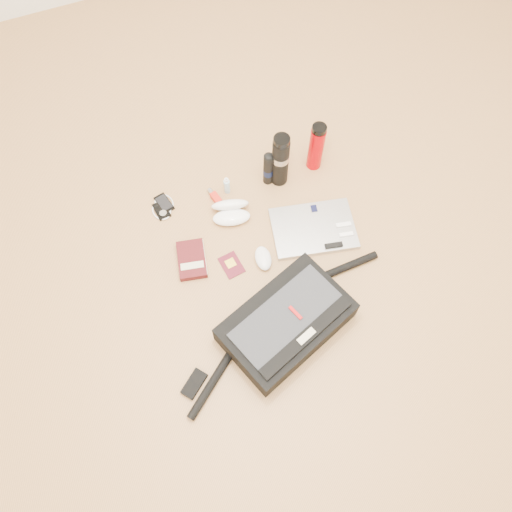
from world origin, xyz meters
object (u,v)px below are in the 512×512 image
(laptop, at_px, (314,229))
(thermos_red, at_px, (316,147))
(messenger_bag, at_px, (286,323))
(book, at_px, (192,260))
(thermos_black, at_px, (280,160))

(laptop, distance_m, thermos_red, 0.38)
(messenger_bag, relative_size, laptop, 2.37)
(book, bearing_deg, laptop, 6.55)
(thermos_black, bearing_deg, messenger_bag, -111.39)
(book, xyz_separation_m, thermos_red, (0.71, 0.27, 0.12))
(laptop, bearing_deg, messenger_bag, -116.28)
(thermos_red, bearing_deg, book, -159.19)
(messenger_bag, distance_m, thermos_black, 0.74)
(laptop, relative_size, thermos_black, 1.38)
(messenger_bag, distance_m, laptop, 0.48)
(book, xyz_separation_m, thermos_black, (0.52, 0.25, 0.14))
(thermos_red, bearing_deg, thermos_black, -174.68)
(messenger_bag, xyz_separation_m, thermos_red, (0.46, 0.70, 0.07))
(messenger_bag, relative_size, thermos_black, 3.27)
(laptop, distance_m, thermos_black, 0.34)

